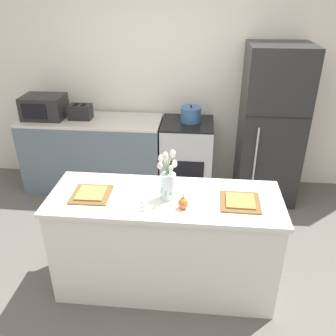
{
  "coord_description": "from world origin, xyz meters",
  "views": [
    {
      "loc": [
        0.25,
        -2.31,
        2.34
      ],
      "look_at": [
        0.0,
        0.25,
        1.01
      ],
      "focal_mm": 38.0,
      "sensor_mm": 36.0,
      "label": 1
    }
  ],
  "objects": [
    {
      "name": "refrigerator",
      "position": [
        1.05,
        1.6,
        0.9
      ],
      "size": [
        0.68,
        0.67,
        1.8
      ],
      "color": "black",
      "rests_on": "ground_plane"
    },
    {
      "name": "back_counter",
      "position": [
        -1.06,
        1.6,
        0.46
      ],
      "size": [
        1.68,
        0.6,
        0.92
      ],
      "color": "slate",
      "rests_on": "ground_plane"
    },
    {
      "name": "flower_vase",
      "position": [
        0.03,
        -0.01,
        1.03
      ],
      "size": [
        0.14,
        0.16,
        0.41
      ],
      "color": "silver",
      "rests_on": "kitchen_island"
    },
    {
      "name": "stove_range",
      "position": [
        0.1,
        1.6,
        0.46
      ],
      "size": [
        0.6,
        0.61,
        0.92
      ],
      "color": "#B2B5B7",
      "rests_on": "ground_plane"
    },
    {
      "name": "cooking_pot",
      "position": [
        0.13,
        1.64,
        1.0
      ],
      "size": [
        0.24,
        0.24,
        0.19
      ],
      "color": "#386093",
      "rests_on": "stove_range"
    },
    {
      "name": "pear_figurine",
      "position": [
        0.15,
        -0.15,
        0.94
      ],
      "size": [
        0.08,
        0.08,
        0.13
      ],
      "color": "#C66B33",
      "rests_on": "kitchen_island"
    },
    {
      "name": "plate_setting_right",
      "position": [
        0.57,
        -0.03,
        0.9
      ],
      "size": [
        0.3,
        0.3,
        0.02
      ],
      "color": "brown",
      "rests_on": "kitchen_island"
    },
    {
      "name": "plate_setting_left",
      "position": [
        -0.57,
        -0.03,
        0.9
      ],
      "size": [
        0.3,
        0.3,
        0.02
      ],
      "color": "brown",
      "rests_on": "kitchen_island"
    },
    {
      "name": "back_wall",
      "position": [
        0.0,
        2.0,
        1.35
      ],
      "size": [
        5.2,
        0.08,
        2.7
      ],
      "color": "silver",
      "rests_on": "ground_plane"
    },
    {
      "name": "toaster",
      "position": [
        -1.17,
        1.61,
        1.0
      ],
      "size": [
        0.28,
        0.18,
        0.17
      ],
      "color": "black",
      "rests_on": "back_counter"
    },
    {
      "name": "kitchen_island",
      "position": [
        0.0,
        0.0,
        0.45
      ],
      "size": [
        1.8,
        0.66,
        0.89
      ],
      "color": "silver",
      "rests_on": "ground_plane"
    },
    {
      "name": "ground_plane",
      "position": [
        0.0,
        0.0,
        0.0
      ],
      "size": [
        10.0,
        10.0,
        0.0
      ],
      "primitive_type": "plane",
      "color": "#59544F"
    },
    {
      "name": "microwave",
      "position": [
        -1.61,
        1.6,
        1.05
      ],
      "size": [
        0.48,
        0.37,
        0.27
      ],
      "color": "black",
      "rests_on": "back_counter"
    }
  ]
}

